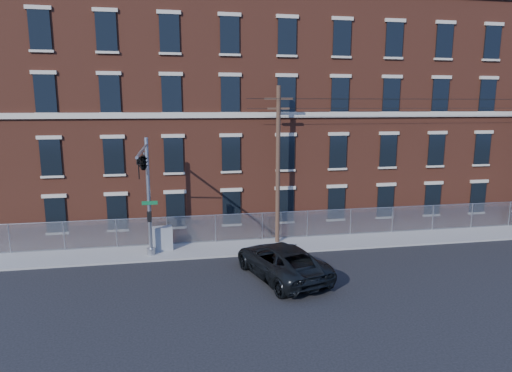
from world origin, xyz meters
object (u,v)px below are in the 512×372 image
(traffic_signal_mast, at_px, (145,174))
(utility_pole_near, at_px, (278,163))
(pickup_truck, at_px, (281,261))
(utility_cabinet, at_px, (163,238))

(traffic_signal_mast, bearing_deg, utility_pole_near, 23.14)
(traffic_signal_mast, xyz_separation_m, utility_pole_near, (8.00, 3.42, -0.05))
(pickup_truck, height_order, utility_cabinet, pickup_truck)
(utility_pole_near, bearing_deg, utility_cabinet, -177.37)
(utility_cabinet, bearing_deg, traffic_signal_mast, -109.18)
(utility_pole_near, xyz_separation_m, pickup_truck, (-1.08, -5.60, -4.46))
(traffic_signal_mast, distance_m, utility_pole_near, 8.70)
(utility_cabinet, bearing_deg, utility_pole_near, -4.30)
(utility_pole_near, bearing_deg, pickup_truck, -100.89)
(traffic_signal_mast, height_order, utility_cabinet, traffic_signal_mast)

